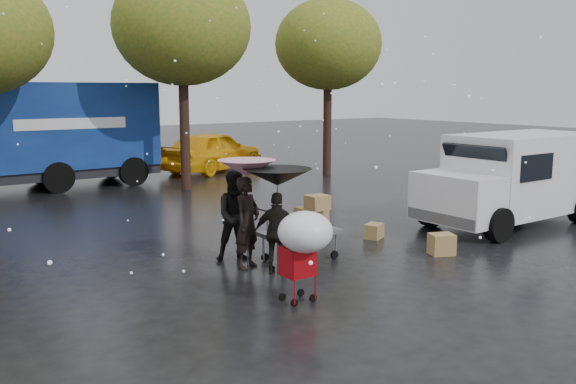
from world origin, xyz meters
TOP-DOWN VIEW (x-y plane):
  - ground at (0.00, 0.00)m, footprint 90.00×90.00m
  - person_pink at (-0.58, 1.15)m, footprint 0.74×0.63m
  - person_middle at (-0.48, 1.69)m, footprint 1.02×0.91m
  - person_black at (-0.33, 0.54)m, footprint 0.87×0.86m
  - umbrella_pink at (-0.58, 1.15)m, footprint 1.06×1.06m
  - umbrella_black at (-0.33, 0.54)m, footprint 1.23×1.23m
  - vendor_cart at (0.58, 0.97)m, footprint 1.52×0.80m
  - shopping_cart at (-0.92, -1.03)m, footprint 0.84×0.84m
  - white_van at (6.68, 0.59)m, footprint 4.91×2.18m
  - blue_truck at (-1.46, 12.90)m, footprint 8.30×2.60m
  - box_ground_near at (3.06, -0.34)m, footprint 0.58×0.53m
  - box_ground_far at (2.89, 1.44)m, footprint 0.52×0.47m
  - yellow_taxi at (5.40, 13.49)m, footprint 5.24×3.76m
  - tree_row at (-0.47, 10.00)m, footprint 21.60×4.40m

SIDE VIEW (x-z plane):
  - ground at x=0.00m, z-range 0.00..0.00m
  - box_ground_far at x=2.89m, z-range 0.00..0.33m
  - box_ground_near at x=3.06m, z-range 0.00..0.42m
  - vendor_cart at x=0.58m, z-range 0.09..1.36m
  - person_black at x=-0.33m, z-range 0.00..1.48m
  - yellow_taxi at x=5.40m, z-range 0.00..1.66m
  - person_pink at x=-0.58m, z-range 0.00..1.70m
  - person_middle at x=-0.48m, z-range 0.00..1.74m
  - shopping_cart at x=-0.92m, z-range 0.33..1.80m
  - white_van at x=6.68m, z-range 0.06..2.26m
  - umbrella_black at x=-0.33m, z-range 0.80..2.69m
  - blue_truck at x=-1.46m, z-range 0.01..3.51m
  - umbrella_pink at x=-0.58m, z-range 0.85..2.87m
  - tree_row at x=-0.47m, z-range 1.46..8.58m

